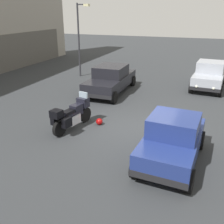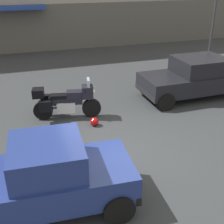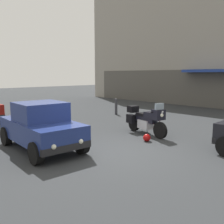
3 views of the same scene
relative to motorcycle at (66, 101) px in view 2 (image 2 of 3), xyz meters
The scene contains 6 objects.
ground_plane 2.85m from the motorcycle, 73.94° to the right, with size 80.00×80.00×0.00m, color #2D3033.
motorcycle is the anchor object (origin of this frame).
helmet 1.23m from the motorcycle, 49.01° to the right, with size 0.28×0.28×0.28m, color #990C0C.
car_sedan_far 5.31m from the motorcycle, ahead, with size 4.59×1.93×1.56m.
car_compact_side 4.25m from the motorcycle, 104.50° to the right, with size 3.55×1.90×1.56m.
streetlamp_curbside 9.39m from the motorcycle, 24.36° to the left, with size 0.28×0.94×4.98m.
Camera 2 is at (-2.13, -6.38, 4.47)m, focal length 47.28 mm.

